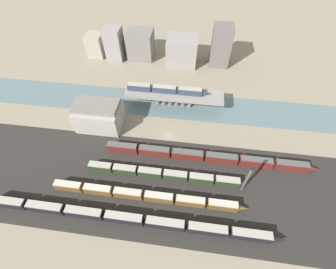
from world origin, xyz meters
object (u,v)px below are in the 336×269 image
(train_yard_far, at_px, (165,174))
(warehouse_building, at_px, (99,115))
(train_yard_near, at_px, (128,219))
(train_yard_mid, at_px, (147,196))
(train_yard_outer, at_px, (208,157))
(train_on_bridge, at_px, (167,89))
(signal_tower, at_px, (247,179))

(train_yard_far, height_order, warehouse_building, warehouse_building)
(train_yard_near, relative_size, train_yard_mid, 1.44)
(train_yard_outer, bearing_deg, train_on_bridge, 123.58)
(train_on_bridge, height_order, train_yard_near, train_on_bridge)
(train_yard_far, relative_size, train_yard_outer, 0.72)
(train_yard_far, xyz_separation_m, train_yard_outer, (15.68, 9.84, 0.32))
(train_yard_near, height_order, train_yard_mid, train_yard_near)
(train_yard_outer, bearing_deg, train_yard_far, -147.88)
(warehouse_building, bearing_deg, train_yard_mid, -49.96)
(train_yard_mid, distance_m, train_yard_outer, 28.57)
(train_yard_outer, xyz_separation_m, signal_tower, (12.91, -11.34, 5.53))
(train_yard_near, bearing_deg, train_yard_far, 61.36)
(train_on_bridge, relative_size, train_yard_far, 0.64)
(train_yard_mid, distance_m, train_yard_far, 10.87)
(train_yard_mid, bearing_deg, train_yard_outer, 42.38)
(train_on_bridge, xyz_separation_m, train_yard_near, (-5.28, -58.52, -7.52))
(train_yard_near, distance_m, warehouse_building, 47.50)
(train_yard_outer, xyz_separation_m, warehouse_building, (-48.55, 13.41, 3.96))
(train_on_bridge, bearing_deg, train_yard_far, -83.49)
(train_yard_mid, xyz_separation_m, signal_tower, (34.01, 7.91, 5.79))
(train_yard_far, distance_m, train_yard_outer, 18.51)
(train_on_bridge, relative_size, train_yard_near, 0.39)
(train_yard_near, relative_size, warehouse_building, 5.13)
(train_yard_near, distance_m, train_yard_outer, 37.89)
(train_on_bridge, xyz_separation_m, train_yard_mid, (-0.82, -49.82, -7.61))
(train_yard_far, relative_size, warehouse_building, 3.13)
(train_yard_mid, relative_size, train_yard_outer, 0.82)
(signal_tower, bearing_deg, train_on_bridge, 128.39)
(train_yard_mid, xyz_separation_m, train_yard_outer, (21.11, 19.26, 0.26))
(train_on_bridge, xyz_separation_m, train_yard_outer, (20.29, -30.56, -7.35))
(signal_tower, bearing_deg, train_yard_near, -156.64)
(train_yard_near, bearing_deg, warehouse_building, 119.05)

